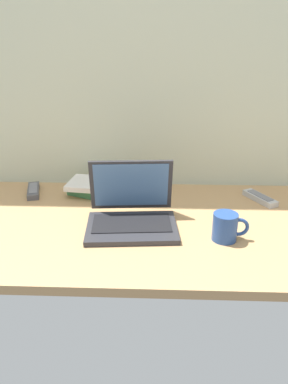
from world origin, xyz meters
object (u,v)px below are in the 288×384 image
Objects in this scene: laptop at (132,212)px; remote_control_near at (260,198)px; coffee_mug at (226,227)px; remote_control_far at (33,191)px; book_stack at (94,187)px.

remote_control_near is at bearing 23.80° from laptop.
coffee_mug is 0.71× the size of remote_control_far.
remote_control_near is (0.51, 0.22, -0.03)m from laptop.
remote_control_near and remote_control_far have the same top height.
coffee_mug is at bearing -36.58° from book_stack.
coffee_mug reaches higher than remote_control_near.
book_stack is (0.26, 0.00, 0.02)m from remote_control_far.
remote_control_far is at bearing 177.50° from remote_control_near.
remote_control_far is at bearing 154.32° from coffee_mug.
remote_control_near is 0.97× the size of remote_control_far.
laptop is at bearing -56.46° from book_stack.
coffee_mug is (0.31, -0.10, 0.00)m from laptop.
remote_control_far is at bearing -179.09° from book_stack.
coffee_mug is at bearing -120.95° from remote_control_near.
coffee_mug reaches higher than book_stack.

